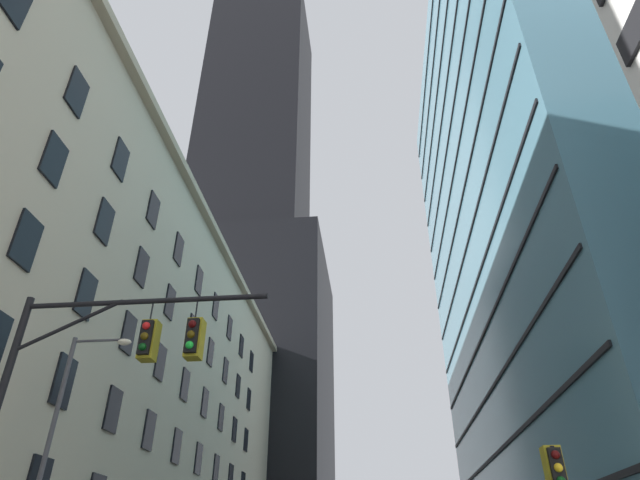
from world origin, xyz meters
TOP-DOWN VIEW (x-y plane):
  - station_building at (-18.33, 27.28)m, footprint 15.33×66.58m
  - dark_skyscraper at (-19.69, 75.19)m, footprint 29.76×29.76m
  - glass_office_midrise at (19.33, 30.80)m, footprint 16.77×42.69m
  - traffic_signal_mast at (-4.11, 3.65)m, footprint 6.78×0.63m
  - traffic_light_near_right at (6.72, 5.16)m, footprint 0.40×0.63m
  - street_lamppost at (-8.75, 10.03)m, footprint 2.43×0.32m

SIDE VIEW (x-z plane):
  - traffic_light_near_right at x=6.72m, z-range 1.23..4.86m
  - street_lamppost at x=-8.75m, z-range 0.91..9.75m
  - traffic_signal_mast at x=-4.11m, z-range 1.67..9.10m
  - station_building at x=-18.33m, z-range -0.02..27.30m
  - glass_office_midrise at x=19.33m, z-range 0.00..55.30m
  - dark_skyscraper at x=-19.69m, z-range -48.24..186.89m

